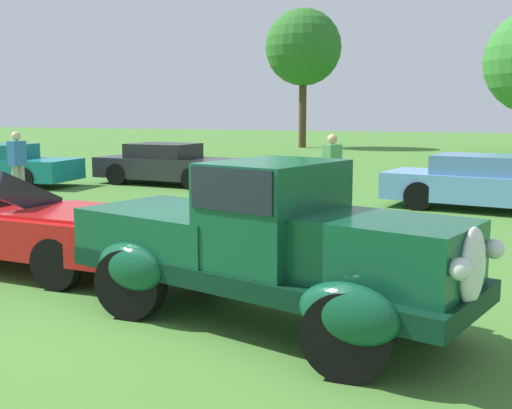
{
  "coord_description": "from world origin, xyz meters",
  "views": [
    {
      "loc": [
        2.81,
        -5.83,
        2.21
      ],
      "look_at": [
        0.08,
        1.56,
        1.02
      ],
      "focal_mm": 44.28,
      "sensor_mm": 36.0,
      "label": 1
    }
  ],
  "objects_px": {
    "show_car_charcoal": "(167,164)",
    "show_car_skyblue": "(487,184)",
    "show_car_teal": "(0,165)",
    "feature_pickup_truck": "(267,242)",
    "spectator_near_truck": "(18,163)",
    "spectator_by_row": "(332,170)",
    "neighbor_convertible": "(24,226)"
  },
  "relations": [
    {
      "from": "show_car_charcoal",
      "to": "spectator_near_truck",
      "type": "height_order",
      "value": "spectator_near_truck"
    },
    {
      "from": "neighbor_convertible",
      "to": "spectator_by_row",
      "type": "height_order",
      "value": "spectator_by_row"
    },
    {
      "from": "show_car_teal",
      "to": "spectator_by_row",
      "type": "xyz_separation_m",
      "value": [
        10.28,
        -1.3,
        0.31
      ]
    },
    {
      "from": "neighbor_convertible",
      "to": "spectator_by_row",
      "type": "xyz_separation_m",
      "value": [
        2.94,
        6.35,
        0.33
      ]
    },
    {
      "from": "show_car_charcoal",
      "to": "show_car_skyblue",
      "type": "relative_size",
      "value": 0.95
    },
    {
      "from": "show_car_teal",
      "to": "show_car_skyblue",
      "type": "distance_m",
      "value": 13.49
    },
    {
      "from": "show_car_teal",
      "to": "show_car_skyblue",
      "type": "height_order",
      "value": "same"
    },
    {
      "from": "show_car_skyblue",
      "to": "feature_pickup_truck",
      "type": "bearing_deg",
      "value": -103.36
    },
    {
      "from": "neighbor_convertible",
      "to": "show_car_skyblue",
      "type": "relative_size",
      "value": 0.99
    },
    {
      "from": "neighbor_convertible",
      "to": "show_car_charcoal",
      "type": "distance_m",
      "value": 9.98
    },
    {
      "from": "feature_pickup_truck",
      "to": "show_car_skyblue",
      "type": "distance_m",
      "value": 9.02
    },
    {
      "from": "spectator_near_truck",
      "to": "spectator_by_row",
      "type": "xyz_separation_m",
      "value": [
        7.61,
        1.05,
        0.0
      ]
    },
    {
      "from": "neighbor_convertible",
      "to": "spectator_near_truck",
      "type": "distance_m",
      "value": 7.07
    },
    {
      "from": "show_car_skyblue",
      "to": "spectator_near_truck",
      "type": "distance_m",
      "value": 11.07
    },
    {
      "from": "spectator_by_row",
      "to": "show_car_charcoal",
      "type": "bearing_deg",
      "value": 150.98
    },
    {
      "from": "spectator_near_truck",
      "to": "show_car_skyblue",
      "type": "bearing_deg",
      "value": 12.14
    },
    {
      "from": "neighbor_convertible",
      "to": "show_car_skyblue",
      "type": "xyz_separation_m",
      "value": [
        6.15,
        7.62,
        0.02
      ]
    },
    {
      "from": "show_car_charcoal",
      "to": "spectator_by_row",
      "type": "xyz_separation_m",
      "value": [
        5.79,
        -3.21,
        0.31
      ]
    },
    {
      "from": "show_car_charcoal",
      "to": "spectator_near_truck",
      "type": "bearing_deg",
      "value": -113.05
    },
    {
      "from": "neighbor_convertible",
      "to": "spectator_by_row",
      "type": "bearing_deg",
      "value": 65.14
    },
    {
      "from": "feature_pickup_truck",
      "to": "show_car_charcoal",
      "type": "bearing_deg",
      "value": 122.88
    },
    {
      "from": "feature_pickup_truck",
      "to": "show_car_teal",
      "type": "height_order",
      "value": "feature_pickup_truck"
    },
    {
      "from": "show_car_charcoal",
      "to": "show_car_skyblue",
      "type": "xyz_separation_m",
      "value": [
        9.0,
        -1.94,
        0.0
      ]
    },
    {
      "from": "spectator_by_row",
      "to": "show_car_teal",
      "type": "bearing_deg",
      "value": 172.82
    },
    {
      "from": "show_car_charcoal",
      "to": "spectator_near_truck",
      "type": "distance_m",
      "value": 4.64
    },
    {
      "from": "show_car_skyblue",
      "to": "spectator_by_row",
      "type": "distance_m",
      "value": 3.47
    },
    {
      "from": "show_car_skyblue",
      "to": "neighbor_convertible",
      "type": "bearing_deg",
      "value": -128.88
    },
    {
      "from": "feature_pickup_truck",
      "to": "show_car_charcoal",
      "type": "relative_size",
      "value": 1.02
    },
    {
      "from": "spectator_by_row",
      "to": "show_car_skyblue",
      "type": "bearing_deg",
      "value": 21.72
    },
    {
      "from": "neighbor_convertible",
      "to": "spectator_by_row",
      "type": "distance_m",
      "value": 7.0
    },
    {
      "from": "show_car_charcoal",
      "to": "show_car_skyblue",
      "type": "bearing_deg",
      "value": -12.14
    },
    {
      "from": "feature_pickup_truck",
      "to": "spectator_by_row",
      "type": "height_order",
      "value": "feature_pickup_truck"
    }
  ]
}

